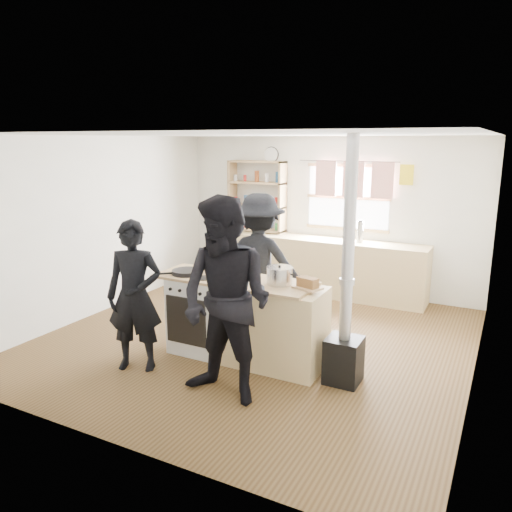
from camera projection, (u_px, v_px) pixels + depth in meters
name	position (u px, v px, depth m)	size (l,w,h in m)	color
ground	(256.00, 340.00, 6.26)	(5.00, 5.00, 0.01)	brown
back_counter	(319.00, 266.00, 8.07)	(3.40, 0.55, 0.90)	tan
shelving_unit	(257.00, 196.00, 8.47)	(1.00, 0.28, 1.20)	tan
thermos	(360.00, 232.00, 7.65)	(0.10, 0.10, 0.33)	silver
cooking_island	(245.00, 320.00, 5.61)	(1.97, 0.64, 0.93)	white
skillet_greens	(186.00, 272.00, 5.75)	(0.47, 0.47, 0.05)	black
roast_tray	(235.00, 277.00, 5.47)	(0.42, 0.36, 0.07)	silver
stockpot_stove	(214.00, 265.00, 5.86)	(0.21, 0.21, 0.17)	silver
stockpot_counter	(280.00, 276.00, 5.33)	(0.29, 0.29, 0.21)	#B7B7B9
bread_board	(308.00, 284.00, 5.18)	(0.33, 0.27, 0.12)	tan
flue_heater	(345.00, 322.00, 5.02)	(0.35, 0.35, 2.50)	black
person_near_left	(135.00, 296.00, 5.31)	(0.60, 0.39, 1.63)	black
person_near_right	(226.00, 301.00, 4.62)	(0.95, 0.74, 1.96)	black
person_far	(259.00, 263.00, 6.42)	(1.16, 0.66, 1.79)	black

